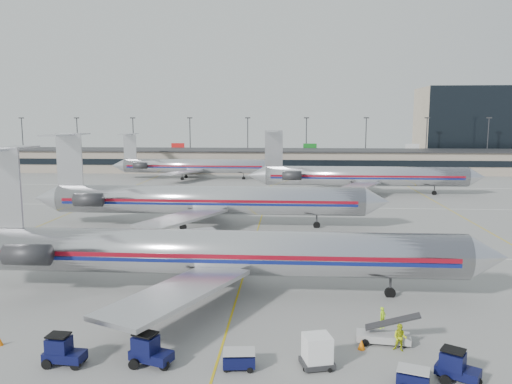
# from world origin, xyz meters

# --- Properties ---
(ground) EXTENTS (260.00, 260.00, 0.00)m
(ground) POSITION_xyz_m (0.00, 0.00, 0.00)
(ground) COLOR gray
(ground) RESTS_ON ground
(apron_markings) EXTENTS (160.00, 0.15, 0.02)m
(apron_markings) POSITION_xyz_m (0.00, 10.00, 0.01)
(apron_markings) COLOR silver
(apron_markings) RESTS_ON ground
(terminal) EXTENTS (162.00, 17.00, 6.25)m
(terminal) POSITION_xyz_m (0.00, 97.97, 3.16)
(terminal) COLOR gray
(terminal) RESTS_ON ground
(light_mast_row) EXTENTS (163.60, 0.40, 15.28)m
(light_mast_row) POSITION_xyz_m (0.00, 112.00, 8.58)
(light_mast_row) COLOR #38383D
(light_mast_row) RESTS_ON ground
(distant_building) EXTENTS (30.00, 20.00, 25.00)m
(distant_building) POSITION_xyz_m (62.00, 128.00, 12.50)
(distant_building) COLOR tan
(distant_building) RESTS_ON ground
(jet_foreground) EXTENTS (46.62, 27.45, 12.20)m
(jet_foreground) POSITION_xyz_m (-2.46, -2.18, 3.54)
(jet_foreground) COLOR silver
(jet_foreground) RESTS_ON ground
(jet_second_row) EXTENTS (48.56, 28.60, 12.71)m
(jet_second_row) POSITION_xyz_m (-7.71, 24.10, 3.69)
(jet_second_row) COLOR silver
(jet_second_row) RESTS_ON ground
(jet_third_row) EXTENTS (45.76, 28.15, 12.51)m
(jet_third_row) POSITION_xyz_m (17.85, 55.77, 3.63)
(jet_third_row) COLOR silver
(jet_third_row) RESTS_ON ground
(jet_back_row) EXTENTS (41.30, 25.40, 11.29)m
(jet_back_row) POSITION_xyz_m (-20.04, 78.70, 3.28)
(jet_back_row) COLOR silver
(jet_back_row) RESTS_ON ground
(tug_left) EXTENTS (2.43, 1.36, 1.90)m
(tug_left) POSITION_xyz_m (-9.03, -15.15, 0.87)
(tug_left) COLOR #090C33
(tug_left) RESTS_ON ground
(tug_center) EXTENTS (2.72, 1.98, 2.00)m
(tug_center) POSITION_xyz_m (-3.95, -14.81, 0.91)
(tug_center) COLOR #090C33
(tug_center) RESTS_ON ground
(tug_right) EXTENTS (2.55, 2.18, 1.86)m
(tug_right) POSITION_xyz_m (13.45, -15.42, 0.85)
(tug_right) COLOR #090C33
(tug_right) RESTS_ON ground
(cart_inner) EXTENTS (1.96, 1.44, 1.05)m
(cart_inner) POSITION_xyz_m (1.38, -14.79, 0.56)
(cart_inner) COLOR #090C33
(cart_inner) RESTS_ON ground
(cart_outer) EXTENTS (1.96, 1.62, 0.96)m
(cart_outer) POSITION_xyz_m (11.01, -16.06, 0.51)
(cart_outer) COLOR #090C33
(cart_outer) RESTS_ON ground
(uld_container) EXTENTS (2.17, 1.95, 1.93)m
(uld_container) POSITION_xyz_m (5.91, -14.32, 0.98)
(uld_container) COLOR #2D2D30
(uld_container) RESTS_ON ground
(belt_loader) EXTENTS (4.06, 1.60, 2.11)m
(belt_loader) POSITION_xyz_m (10.42, -10.90, 0.56)
(belt_loader) COLOR #A7A7A7
(belt_loader) RESTS_ON ground
(ramp_worker_near) EXTENTS (0.66, 0.63, 1.51)m
(ramp_worker_near) POSITION_xyz_m (10.72, -8.48, 0.76)
(ramp_worker_near) COLOR #ADEB16
(ramp_worker_near) RESTS_ON ground
(ramp_worker_far) EXTENTS (1.03, 0.93, 1.74)m
(ramp_worker_far) POSITION_xyz_m (11.18, -11.92, 0.87)
(ramp_worker_far) COLOR #BCCD13
(ramp_worker_far) RESTS_ON ground
(cone_right) EXTENTS (0.62, 0.62, 0.65)m
(cone_right) POSITION_xyz_m (8.83, -11.86, 0.33)
(cone_right) COLOR #DE6507
(cone_right) RESTS_ON ground
(cone_left) EXTENTS (0.45, 0.45, 0.53)m
(cone_left) POSITION_xyz_m (-14.22, -12.91, 0.27)
(cone_left) COLOR #DE6507
(cone_left) RESTS_ON ground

